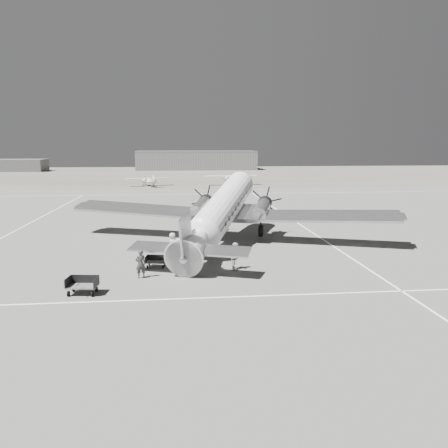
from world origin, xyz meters
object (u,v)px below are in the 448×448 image
(light_plane_right, at_px, (232,180))
(light_plane_left, at_px, (149,181))
(shed_secondary, at_px, (17,165))
(hangar_main, at_px, (196,160))
(ramp_agent, at_px, (235,256))
(dc3_airliner, at_px, (222,212))
(baggage_cart_far, at_px, (82,286))
(ground_crew, at_px, (141,264))
(passenger, at_px, (173,244))
(baggage_cart_near, at_px, (156,262))

(light_plane_right, bearing_deg, light_plane_left, 175.03)
(shed_secondary, height_order, light_plane_right, shed_secondary)
(hangar_main, bearing_deg, ramp_agent, -91.05)
(dc3_airliner, distance_m, baggage_cart_far, 15.52)
(light_plane_left, relative_size, ground_crew, 5.05)
(dc3_airliner, xyz_separation_m, light_plane_right, (7.69, 57.09, -1.71))
(shed_secondary, bearing_deg, ramp_agent, -64.93)
(shed_secondary, bearing_deg, ground_crew, -67.68)
(ramp_agent, bearing_deg, passenger, 47.20)
(dc3_airliner, height_order, ground_crew, dc3_airliner)
(hangar_main, distance_m, shed_secondary, 60.22)
(dc3_airliner, xyz_separation_m, baggage_cart_near, (-5.39, -6.78, -2.51))
(hangar_main, bearing_deg, light_plane_left, -101.29)
(light_plane_right, distance_m, baggage_cart_near, 65.20)
(baggage_cart_far, bearing_deg, baggage_cart_near, 60.39)
(passenger, bearing_deg, hangar_main, -11.62)
(light_plane_right, xyz_separation_m, ramp_agent, (-7.47, -64.85, -0.26))
(light_plane_left, xyz_separation_m, light_plane_right, (17.84, 0.32, 0.22))
(dc3_airliner, xyz_separation_m, ground_crew, (-6.25, -9.21, -1.97))
(light_plane_right, xyz_separation_m, ground_crew, (-13.94, -66.31, -0.27))
(shed_secondary, xyz_separation_m, baggage_cart_far, (48.04, -127.59, -1.48))
(shed_secondary, xyz_separation_m, ramp_agent, (57.65, -123.24, -1.04))
(light_plane_left, bearing_deg, baggage_cart_near, -106.16)
(shed_secondary, xyz_separation_m, light_plane_left, (47.29, -58.71, -1.00))
(baggage_cart_near, height_order, ground_crew, ground_crew)
(hangar_main, height_order, light_plane_right, hangar_main)
(shed_secondary, distance_m, baggage_cart_near, 132.89)
(passenger, bearing_deg, light_plane_right, -19.61)
(shed_secondary, relative_size, ground_crew, 9.44)
(light_plane_left, xyz_separation_m, baggage_cart_far, (0.75, -68.88, -0.48))
(light_plane_right, distance_m, ramp_agent, 65.28)
(hangar_main, xyz_separation_m, baggage_cart_near, (-7.95, -127.26, -2.88))
(hangar_main, distance_m, dc3_airliner, 120.51)
(ground_crew, bearing_deg, light_plane_left, -104.99)
(hangar_main, relative_size, light_plane_left, 4.36)
(dc3_airliner, distance_m, ground_crew, 11.31)
(ground_crew, xyz_separation_m, passenger, (2.01, 5.67, -0.03))
(light_plane_right, distance_m, baggage_cart_far, 71.28)
(ground_crew, xyz_separation_m, ramp_agent, (6.47, 1.45, 0.00))
(light_plane_left, distance_m, light_plane_right, 17.84)
(ground_crew, relative_size, ramp_agent, 1.00)
(ground_crew, bearing_deg, ramp_agent, 174.28)
(dc3_airliner, relative_size, passenger, 16.59)
(shed_secondary, height_order, ground_crew, shed_secondary)
(light_plane_right, xyz_separation_m, passenger, (-11.93, -60.64, -0.29))
(light_plane_right, bearing_deg, hangar_main, 88.63)
(light_plane_right, height_order, ground_crew, light_plane_right)
(hangar_main, distance_m, ground_crew, 130.02)
(dc3_airliner, height_order, baggage_cart_near, dc3_airliner)
(hangar_main, relative_size, baggage_cart_near, 28.11)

